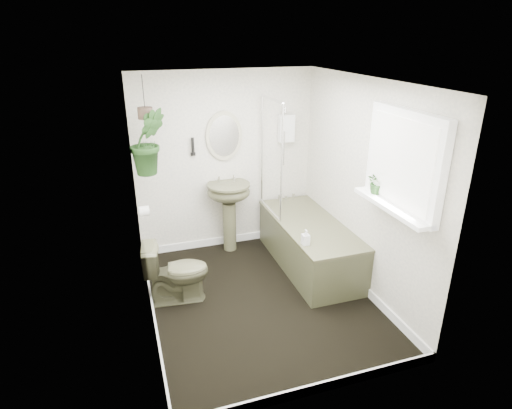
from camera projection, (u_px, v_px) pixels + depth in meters
name	position (u px, v px, depth m)	size (l,w,h in m)	color
floor	(260.00, 299.00, 4.68)	(2.30, 2.80, 0.02)	black
ceiling	(261.00, 80.00, 3.80)	(2.30, 2.80, 0.02)	white
wall_back	(226.00, 162.00, 5.48)	(2.30, 0.02, 2.30)	#EDE5CD
wall_front	(325.00, 271.00, 3.00)	(2.30, 0.02, 2.30)	#EDE5CD
wall_left	(141.00, 215.00, 3.91)	(0.02, 2.80, 2.30)	#EDE5CD
wall_right	(363.00, 188.00, 4.57)	(0.02, 2.80, 2.30)	#EDE5CD
skirting	(260.00, 294.00, 4.65)	(2.30, 2.80, 0.10)	white
bathtub	(309.00, 244.00, 5.23)	(0.72, 1.72, 0.58)	#4F4F35
bath_screen	(271.00, 158.00, 5.20)	(0.04, 0.72, 1.40)	silver
shower_box	(286.00, 128.00, 5.50)	(0.20, 0.10, 0.35)	white
oval_mirror	(224.00, 136.00, 5.31)	(0.46, 0.03, 0.62)	#B2AC8D
wall_sconce	(193.00, 147.00, 5.22)	(0.04, 0.04, 0.22)	black
toilet_roll_holder	(144.00, 211.00, 4.63)	(0.11, 0.11, 0.11)	white
window_recess	(404.00, 161.00, 3.75)	(0.08, 1.00, 0.90)	white
window_sill	(391.00, 207.00, 3.89)	(0.18, 1.00, 0.04)	white
window_blinds	(400.00, 162.00, 3.74)	(0.01, 0.86, 0.76)	white
toilet	(177.00, 272.00, 4.53)	(0.38, 0.67, 0.68)	#4F4F35
pedestal_sink	(229.00, 217.00, 5.56)	(0.55, 0.46, 0.93)	#4F4F35
sill_plant	(377.00, 182.00, 4.11)	(0.21, 0.18, 0.23)	black
hanging_plant	(148.00, 142.00, 4.63)	(0.40, 0.33, 0.73)	black
soap_bottle	(306.00, 237.00, 4.57)	(0.08, 0.08, 0.17)	black
hanging_pot	(145.00, 113.00, 4.51)	(0.16, 0.16, 0.12)	#48362C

